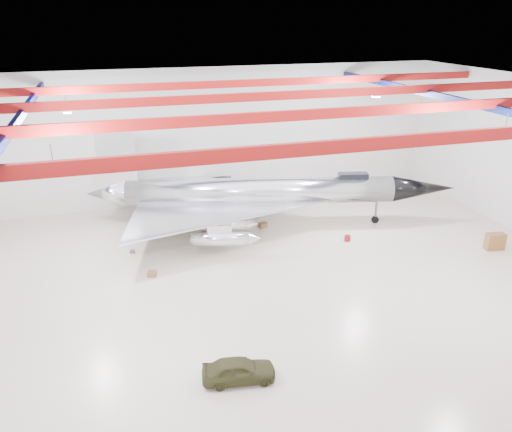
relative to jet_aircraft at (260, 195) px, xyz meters
name	(u,v)px	position (x,y,z in m)	size (l,w,h in m)	color
floor	(263,281)	(-2.35, -8.24, -2.45)	(40.00, 40.00, 0.00)	beige
wall_back	(208,136)	(-2.35, 6.76, 3.05)	(40.00, 40.00, 0.00)	silver
ceiling	(265,94)	(-2.35, -8.24, 8.55)	(40.00, 40.00, 0.00)	#0A0F38
ceiling_structure	(264,107)	(-2.35, -8.24, 7.88)	(39.50, 29.50, 1.08)	maroon
jet_aircraft	(260,195)	(0.00, 0.00, 0.00)	(26.94, 18.96, 7.46)	silver
jeep	(239,370)	(-6.04, -16.17, -1.90)	(1.28, 3.18, 1.08)	#38381C
desk	(495,241)	(13.95, -8.64, -1.88)	(1.24, 0.62, 1.14)	brown
crate_ply	(152,274)	(-8.63, -5.66, -2.27)	(0.50, 0.40, 0.35)	olive
toolbox_red	(205,229)	(-4.20, 0.09, -2.29)	(0.45, 0.36, 0.31)	maroon
parts_bin	(263,225)	(0.10, -0.49, -2.25)	(0.56, 0.45, 0.39)	olive
crate_small	(132,251)	(-9.55, -2.02, -2.33)	(0.33, 0.26, 0.23)	#59595B
tool_chest	(347,238)	(5.07, -4.49, -2.25)	(0.44, 0.44, 0.40)	maroon
spares_box	(256,212)	(0.42, 2.16, -2.26)	(0.41, 0.41, 0.37)	#59595B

